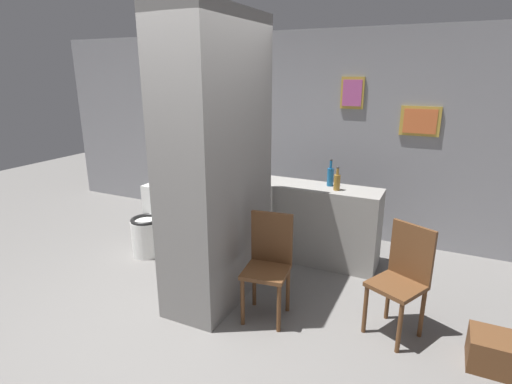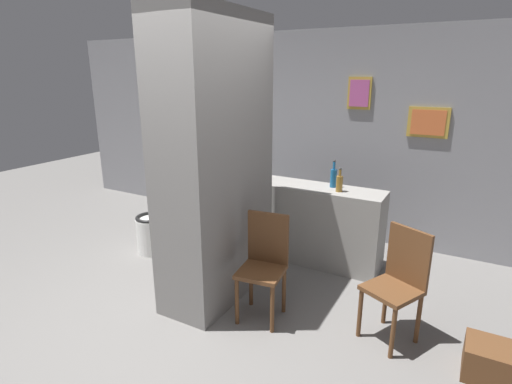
{
  "view_description": "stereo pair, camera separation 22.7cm",
  "coord_description": "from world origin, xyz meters",
  "px_view_note": "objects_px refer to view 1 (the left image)",
  "views": [
    {
      "loc": [
        1.8,
        -2.41,
        2.09
      ],
      "look_at": [
        0.16,
        1.01,
        0.95
      ],
      "focal_mm": 28.0,
      "sensor_mm": 36.0,
      "label": 1
    },
    {
      "loc": [
        2.0,
        -2.31,
        2.09
      ],
      "look_at": [
        0.16,
        1.01,
        0.95
      ],
      "focal_mm": 28.0,
      "sensor_mm": 36.0,
      "label": 2
    }
  ],
  "objects_px": {
    "bicycle": "(225,215)",
    "bottle_tall": "(330,176)",
    "toilet": "(150,226)",
    "chair_by_doorway": "(402,276)",
    "chair_near_pillar": "(268,261)"
  },
  "relations": [
    {
      "from": "bicycle",
      "to": "bottle_tall",
      "type": "distance_m",
      "value": 1.46
    },
    {
      "from": "toilet",
      "to": "chair_by_doorway",
      "type": "relative_size",
      "value": 0.85
    },
    {
      "from": "toilet",
      "to": "chair_by_doorway",
      "type": "distance_m",
      "value": 2.9
    },
    {
      "from": "toilet",
      "to": "bicycle",
      "type": "distance_m",
      "value": 0.93
    },
    {
      "from": "chair_by_doorway",
      "to": "bottle_tall",
      "type": "relative_size",
      "value": 3.04
    },
    {
      "from": "chair_near_pillar",
      "to": "bottle_tall",
      "type": "xyz_separation_m",
      "value": [
        0.17,
        1.29,
        0.49
      ]
    },
    {
      "from": "bicycle",
      "to": "chair_by_doorway",
      "type": "bearing_deg",
      "value": -24.16
    },
    {
      "from": "bottle_tall",
      "to": "chair_by_doorway",
      "type": "bearing_deg",
      "value": -49.29
    },
    {
      "from": "toilet",
      "to": "chair_by_doorway",
      "type": "xyz_separation_m",
      "value": [
        2.87,
        -0.33,
        0.17
      ]
    },
    {
      "from": "toilet",
      "to": "chair_near_pillar",
      "type": "height_order",
      "value": "chair_near_pillar"
    },
    {
      "from": "chair_near_pillar",
      "to": "bicycle",
      "type": "height_order",
      "value": "chair_near_pillar"
    },
    {
      "from": "chair_near_pillar",
      "to": "bottle_tall",
      "type": "height_order",
      "value": "bottle_tall"
    },
    {
      "from": "chair_near_pillar",
      "to": "bottle_tall",
      "type": "relative_size",
      "value": 3.04
    },
    {
      "from": "toilet",
      "to": "chair_near_pillar",
      "type": "distance_m",
      "value": 1.88
    },
    {
      "from": "toilet",
      "to": "bicycle",
      "type": "height_order",
      "value": "toilet"
    }
  ]
}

